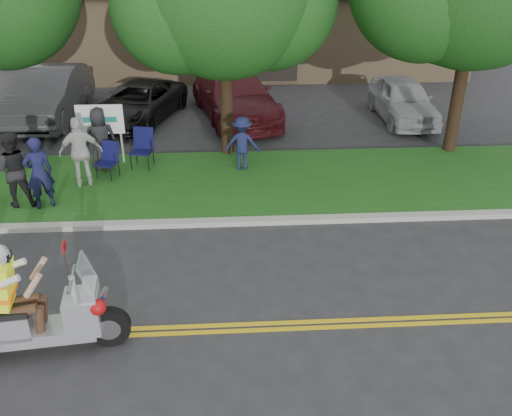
{
  "coord_description": "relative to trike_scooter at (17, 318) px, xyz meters",
  "views": [
    {
      "loc": [
        0.44,
        -7.57,
        5.94
      ],
      "look_at": [
        1.01,
        2.0,
        0.94
      ],
      "focal_mm": 38.0,
      "sensor_mm": 36.0,
      "label": 1
    }
  ],
  "objects": [
    {
      "name": "ground",
      "position": [
        2.78,
        0.9,
        -0.69
      ],
      "size": [
        120.0,
        120.0,
        0.0
      ],
      "primitive_type": "plane",
      "color": "#28282B",
      "rests_on": "ground"
    },
    {
      "name": "centerline_near",
      "position": [
        2.78,
        0.32,
        -0.68
      ],
      "size": [
        60.0,
        0.1,
        0.01
      ],
      "primitive_type": "cube",
      "color": "gold",
      "rests_on": "ground"
    },
    {
      "name": "centerline_far",
      "position": [
        2.78,
        0.48,
        -0.68
      ],
      "size": [
        60.0,
        0.1,
        0.01
      ],
      "primitive_type": "cube",
      "color": "gold",
      "rests_on": "ground"
    },
    {
      "name": "curb",
      "position": [
        2.78,
        3.95,
        -0.63
      ],
      "size": [
        60.0,
        0.25,
        0.12
      ],
      "primitive_type": "cube",
      "color": "#A8A89E",
      "rests_on": "ground"
    },
    {
      "name": "grass_verge",
      "position": [
        2.78,
        6.1,
        -0.63
      ],
      "size": [
        60.0,
        4.0,
        0.1
      ],
      "primitive_type": "cube",
      "color": "#1E4E14",
      "rests_on": "ground"
    },
    {
      "name": "commercial_building",
      "position": [
        4.78,
        19.87,
        1.32
      ],
      "size": [
        18.0,
        8.2,
        4.0
      ],
      "color": "#9E7F5B",
      "rests_on": "ground"
    },
    {
      "name": "business_sign",
      "position": [
        -0.12,
        7.5,
        0.57
      ],
      "size": [
        1.25,
        0.06,
        1.75
      ],
      "color": "silver",
      "rests_on": "ground"
    },
    {
      "name": "trike_scooter",
      "position": [
        0.0,
        0.0,
        0.0
      ],
      "size": [
        3.02,
        1.06,
        1.97
      ],
      "rotation": [
        0.0,
        0.0,
        0.11
      ],
      "color": "black",
      "rests_on": "ground"
    },
    {
      "name": "lawn_chair_a",
      "position": [
        0.18,
        6.57,
        -0.06
      ],
      "size": [
        0.64,
        0.65,
        0.93
      ],
      "rotation": [
        0.0,
        0.0,
        -0.39
      ],
      "color": "black",
      "rests_on": "grass_verge"
    },
    {
      "name": "lawn_chair_b",
      "position": [
        0.98,
        7.21,
        0.01
      ],
      "size": [
        0.66,
        0.67,
        1.06
      ],
      "rotation": [
        0.0,
        0.0,
        -0.2
      ],
      "color": "black",
      "rests_on": "grass_verge"
    },
    {
      "name": "spectator_adult_left",
      "position": [
        -1.04,
        4.88,
        0.27
      ],
      "size": [
        0.75,
        0.66,
        1.72
      ],
      "primitive_type": "imported",
      "rotation": [
        0.0,
        0.0,
        3.64
      ],
      "color": "#16183F",
      "rests_on": "grass_verge"
    },
    {
      "name": "spectator_adult_mid",
      "position": [
        -1.64,
        5.03,
        0.32
      ],
      "size": [
        0.96,
        0.79,
        1.8
      ],
      "primitive_type": "imported",
      "rotation": [
        0.0,
        0.0,
        3.27
      ],
      "color": "black",
      "rests_on": "grass_verge"
    },
    {
      "name": "spectator_adult_right",
      "position": [
        -0.36,
        6.04,
        0.3
      ],
      "size": [
        1.11,
        0.65,
        1.78
      ],
      "primitive_type": "imported",
      "rotation": [
        0.0,
        0.0,
        3.36
      ],
      "color": "silver",
      "rests_on": "grass_verge"
    },
    {
      "name": "spectator_chair_a",
      "position": [
        3.66,
        6.85,
        0.14
      ],
      "size": [
        1.01,
        0.68,
        1.46
      ],
      "primitive_type": "imported",
      "rotation": [
        0.0,
        0.0,
        2.98
      ],
      "color": "#171D41",
      "rests_on": "grass_verge"
    },
    {
      "name": "spectator_chair_b",
      "position": [
        -0.08,
        7.06,
        0.26
      ],
      "size": [
        0.93,
        0.71,
        1.69
      ],
      "primitive_type": "imported",
      "rotation": [
        0.0,
        0.0,
        3.37
      ],
      "color": "black",
      "rests_on": "grass_verge"
    },
    {
      "name": "parked_car_left",
      "position": [
        -2.72,
        11.76,
        0.17
      ],
      "size": [
        1.93,
        5.28,
        1.73
      ],
      "primitive_type": "imported",
      "rotation": [
        0.0,
        0.0,
        -0.02
      ],
      "color": "#313134",
      "rests_on": "ground"
    },
    {
      "name": "parked_car_mid",
      "position": [
        0.31,
        11.48,
        -0.06
      ],
      "size": [
        3.33,
        4.92,
        1.25
      ],
      "primitive_type": "imported",
      "rotation": [
        0.0,
        0.0,
        -0.3
      ],
      "color": "black",
      "rests_on": "ground"
    },
    {
      "name": "parked_car_right",
      "position": [
        3.58,
        11.66,
        0.11
      ],
      "size": [
        3.44,
        5.89,
        1.6
      ],
      "primitive_type": "imported",
      "rotation": [
        0.0,
        0.0,
        0.23
      ],
      "color": "#430F14",
      "rests_on": "ground"
    },
    {
      "name": "parked_car_far_right",
      "position": [
        9.3,
        11.05,
        0.01
      ],
      "size": [
        1.67,
        4.13,
        1.41
      ],
      "primitive_type": "imported",
      "rotation": [
        0.0,
        0.0,
        0.0
      ],
      "color": "#9FA0A6",
      "rests_on": "ground"
    }
  ]
}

